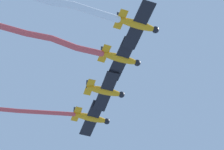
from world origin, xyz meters
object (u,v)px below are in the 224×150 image
Objects in this scene: airplane_left_wing at (121,58)px; airplane_slot at (92,118)px; airplane_right_wing at (105,91)px; airplane_lead at (138,25)px.

airplane_slot is at bearing 90.84° from airplane_left_wing.
airplane_left_wing is 6.31m from airplane_right_wing.
airplane_right_wing is at bearing -88.01° from airplane_slot.
airplane_slot is (-12.12, -3.50, 0.00)m from airplane_left_wing.
airplane_right_wing is 1.00× the size of airplane_slot.
airplane_lead is at bearing -88.01° from airplane_slot.
airplane_lead is at bearing -86.56° from airplane_right_wing.
airplane_left_wing and airplane_slot have the same top height.
airplane_slot reaches higher than airplane_lead.
airplane_slot is (-6.07, -1.75, 0.30)m from airplane_right_wing.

